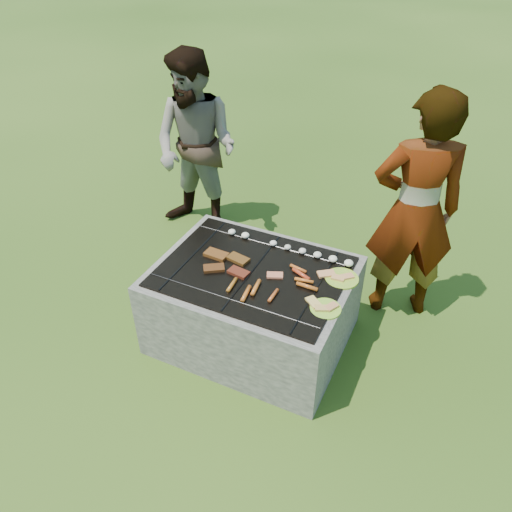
{
  "coord_description": "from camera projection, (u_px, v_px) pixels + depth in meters",
  "views": [
    {
      "loc": [
        1.15,
        -2.35,
        2.67
      ],
      "look_at": [
        0.0,
        0.05,
        0.7
      ],
      "focal_mm": 35.0,
      "sensor_mm": 36.0,
      "label": 1
    }
  ],
  "objects": [
    {
      "name": "pork_slabs",
      "position": [
        226.0,
        262.0,
        3.38
      ],
      "size": [
        0.39,
        0.29,
        0.02
      ],
      "color": "#9F551D",
      "rests_on": "fire_pit"
    },
    {
      "name": "fire_pit",
      "position": [
        253.0,
        307.0,
        3.52
      ],
      "size": [
        1.3,
        1.0,
        0.62
      ],
      "color": "gray",
      "rests_on": "ground"
    },
    {
      "name": "plate_far",
      "position": [
        342.0,
        278.0,
        3.26
      ],
      "size": [
        0.28,
        0.28,
        0.03
      ],
      "color": "yellow",
      "rests_on": "fire_pit"
    },
    {
      "name": "plate_near",
      "position": [
        326.0,
        308.0,
        3.03
      ],
      "size": [
        0.25,
        0.25,
        0.03
      ],
      "color": "#A2D132",
      "rests_on": "fire_pit"
    },
    {
      "name": "lawn",
      "position": [
        253.0,
        336.0,
        3.69
      ],
      "size": [
        60.0,
        60.0,
        0.0
      ],
      "primitive_type": "plane",
      "color": "#264611",
      "rests_on": "ground"
    },
    {
      "name": "bystander",
      "position": [
        196.0,
        148.0,
        4.38
      ],
      "size": [
        0.84,
        0.68,
        1.66
      ],
      "primitive_type": "imported",
      "rotation": [
        0.0,
        0.0,
        -0.06
      ],
      "color": "gray",
      "rests_on": "ground"
    },
    {
      "name": "sausages",
      "position": [
        276.0,
        284.0,
        3.19
      ],
      "size": [
        0.53,
        0.48,
        0.03
      ],
      "color": "orange",
      "rests_on": "fire_pit"
    },
    {
      "name": "mushrooms",
      "position": [
        296.0,
        249.0,
        3.49
      ],
      "size": [
        0.95,
        0.06,
        0.04
      ],
      "color": "white",
      "rests_on": "fire_pit"
    },
    {
      "name": "cook",
      "position": [
        415.0,
        211.0,
        3.44
      ],
      "size": [
        0.74,
        0.63,
        1.74
      ],
      "primitive_type": "imported",
      "rotation": [
        0.0,
        0.0,
        3.53
      ],
      "color": "gray",
      "rests_on": "ground"
    },
    {
      "name": "bread_on_grate",
      "position": [
        306.0,
        282.0,
        3.22
      ],
      "size": [
        0.44,
        0.42,
        0.02
      ],
      "color": "tan",
      "rests_on": "fire_pit"
    }
  ]
}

